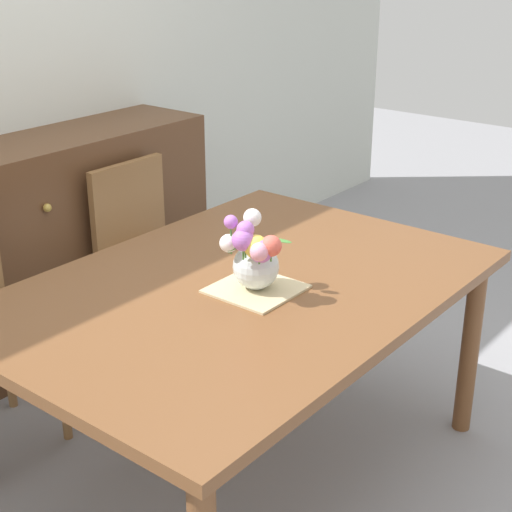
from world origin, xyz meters
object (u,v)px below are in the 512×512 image
(chair_right, at_px, (147,247))
(flower_vase, at_px, (255,257))
(dresser, at_px, (74,237))
(dining_table, at_px, (241,304))

(chair_right, relative_size, flower_vase, 3.39)
(dresser, distance_m, flower_vase, 1.52)
(chair_right, bearing_deg, dresser, -76.07)
(flower_vase, bearing_deg, dining_table, 68.73)
(dining_table, height_order, flower_vase, flower_vase)
(dining_table, relative_size, flower_vase, 6.38)
(chair_right, bearing_deg, dining_table, 64.22)
(dining_table, relative_size, dresser, 1.20)
(chair_right, bearing_deg, flower_vase, 64.58)
(chair_right, distance_m, dresser, 0.41)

